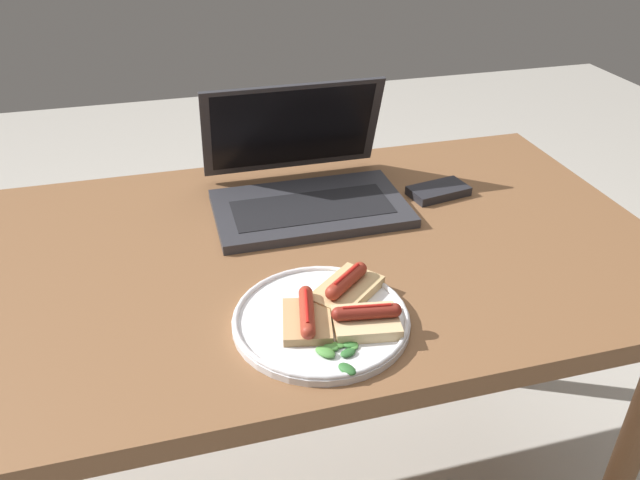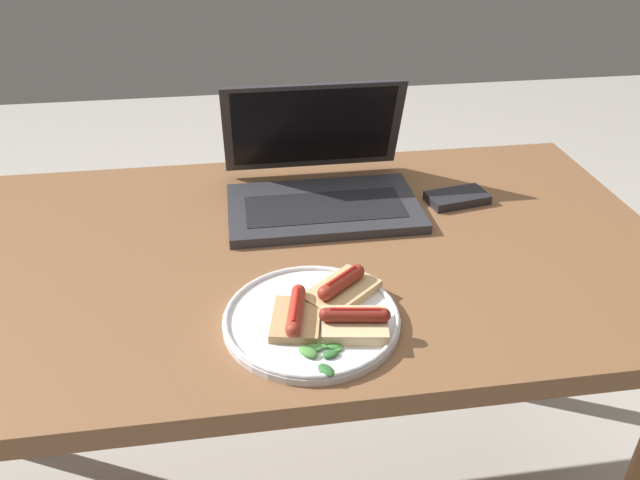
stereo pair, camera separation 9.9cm
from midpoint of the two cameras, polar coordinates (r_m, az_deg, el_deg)
name	(u,v)px [view 2 (the right image)]	position (r m, az deg, el deg)	size (l,w,h in m)	color
desk	(245,285)	(1.12, -4.38, -4.21)	(1.50, 0.74, 0.71)	brown
laptop	(319,184)	(1.21, 2.30, 5.11)	(0.36, 0.29, 0.22)	#2D2D33
plate	(310,319)	(0.91, 2.23, -7.31)	(0.26, 0.26, 0.02)	silver
sausage_toast_left	(295,316)	(0.89, 0.87, -7.05)	(0.09, 0.11, 0.04)	tan
sausage_toast_middle	(353,322)	(0.88, 6.30, -7.59)	(0.10, 0.08, 0.04)	#D6B784
sausage_toast_right	(340,289)	(0.94, 4.87, -4.58)	(0.13, 0.13, 0.04)	tan
salad_pile	(321,354)	(0.84, 3.48, -10.49)	(0.07, 0.08, 0.01)	#4C8E3D
external_drive	(456,198)	(1.26, 14.56, 3.69)	(0.13, 0.08, 0.02)	#232328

